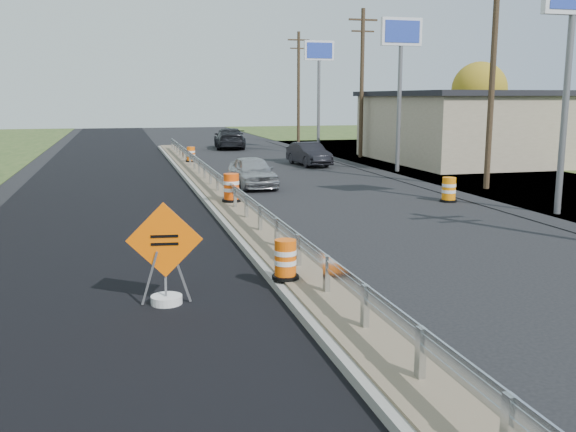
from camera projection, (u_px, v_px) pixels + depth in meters
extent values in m
plane|color=black|center=(277.00, 254.00, 16.21)|extent=(140.00, 140.00, 0.00)
cube|color=black|center=(104.00, 200.00, 24.62)|extent=(7.20, 120.00, 0.01)
cube|color=gray|center=(226.00, 202.00, 23.80)|extent=(1.60, 55.00, 0.18)
cube|color=brown|center=(226.00, 199.00, 23.78)|extent=(1.25, 55.00, 0.05)
cube|color=silver|center=(508.00, 426.00, 6.60)|extent=(0.10, 0.15, 0.70)
cube|color=silver|center=(421.00, 352.00, 8.50)|extent=(0.10, 0.15, 0.70)
cube|color=silver|center=(365.00, 306.00, 10.40)|extent=(0.10, 0.15, 0.70)
cube|color=silver|center=(327.00, 273.00, 12.30)|extent=(0.10, 0.15, 0.70)
cube|color=silver|center=(298.00, 250.00, 14.21)|extent=(0.10, 0.15, 0.70)
cube|color=silver|center=(277.00, 232.00, 16.11)|extent=(0.10, 0.15, 0.70)
cube|color=silver|center=(260.00, 218.00, 18.01)|extent=(0.10, 0.15, 0.70)
cube|color=silver|center=(246.00, 206.00, 19.91)|extent=(0.10, 0.15, 0.70)
cube|color=silver|center=(235.00, 197.00, 21.81)|extent=(0.10, 0.15, 0.70)
cube|color=silver|center=(226.00, 189.00, 23.71)|extent=(0.10, 0.15, 0.70)
cube|color=silver|center=(217.00, 182.00, 25.61)|extent=(0.10, 0.15, 0.70)
cube|color=silver|center=(210.00, 176.00, 27.52)|extent=(0.10, 0.15, 0.70)
cube|color=silver|center=(204.00, 171.00, 29.42)|extent=(0.10, 0.15, 0.70)
cube|color=silver|center=(199.00, 166.00, 31.32)|extent=(0.10, 0.15, 0.70)
cube|color=silver|center=(194.00, 162.00, 33.22)|extent=(0.10, 0.15, 0.70)
cube|color=silver|center=(190.00, 159.00, 35.12)|extent=(0.10, 0.15, 0.70)
cube|color=silver|center=(186.00, 156.00, 37.02)|extent=(0.10, 0.15, 0.70)
cube|color=silver|center=(183.00, 153.00, 38.92)|extent=(0.10, 0.15, 0.70)
cube|color=silver|center=(180.00, 150.00, 40.83)|extent=(0.10, 0.15, 0.70)
cube|color=silver|center=(177.00, 148.00, 42.73)|extent=(0.10, 0.15, 0.70)
cube|color=silver|center=(174.00, 146.00, 44.63)|extent=(0.10, 0.15, 0.70)
cube|color=silver|center=(172.00, 144.00, 46.53)|extent=(0.10, 0.15, 0.70)
cube|color=silver|center=(221.00, 180.00, 24.63)|extent=(0.04, 46.00, 0.34)
cube|color=silver|center=(221.00, 182.00, 24.64)|extent=(0.06, 46.00, 0.03)
cube|color=silver|center=(221.00, 178.00, 24.61)|extent=(0.06, 46.00, 0.03)
cube|color=tan|center=(526.00, 128.00, 40.12)|extent=(18.00, 12.00, 4.00)
cube|color=black|center=(529.00, 94.00, 39.73)|extent=(18.50, 12.50, 0.30)
cube|color=black|center=(394.00, 137.00, 37.95)|extent=(0.08, 7.20, 2.20)
cylinder|color=slate|center=(565.00, 113.00, 21.07)|extent=(0.22, 0.22, 6.80)
cylinder|color=slate|center=(399.00, 107.00, 33.43)|extent=(0.22, 0.22, 6.80)
cube|color=white|center=(401.00, 32.00, 32.74)|extent=(2.20, 0.25, 1.40)
cube|color=#263FB2|center=(401.00, 32.00, 32.74)|extent=(1.90, 0.30, 1.10)
cylinder|color=slate|center=(319.00, 104.00, 46.74)|extent=(0.22, 0.22, 6.80)
cube|color=white|center=(319.00, 51.00, 46.05)|extent=(2.20, 0.25, 1.40)
cube|color=#263FB2|center=(319.00, 51.00, 46.05)|extent=(1.90, 0.30, 1.10)
cylinder|color=#473523|center=(492.00, 78.00, 26.79)|extent=(0.26, 0.26, 9.40)
cylinder|color=#473523|center=(362.00, 85.00, 41.05)|extent=(0.26, 0.26, 9.40)
cube|color=#473523|center=(363.00, 20.00, 40.32)|extent=(1.90, 0.12, 0.12)
cube|color=#473523|center=(363.00, 31.00, 40.45)|extent=(1.50, 0.10, 0.10)
cylinder|color=#473523|center=(299.00, 88.00, 55.31)|extent=(0.26, 0.26, 9.40)
cube|color=#473523|center=(299.00, 40.00, 54.58)|extent=(1.90, 0.12, 0.12)
cube|color=#473523|center=(299.00, 48.00, 54.71)|extent=(1.50, 0.10, 0.10)
cylinder|color=#473523|center=(477.00, 125.00, 54.77)|extent=(0.36, 0.36, 3.08)
sphere|color=#A89624|center=(479.00, 89.00, 54.22)|extent=(4.62, 4.62, 4.62)
cylinder|color=white|center=(167.00, 300.00, 12.28)|extent=(0.60, 0.60, 0.17)
cube|color=slate|center=(150.00, 278.00, 12.13)|extent=(0.36, 0.09, 1.04)
cube|color=slate|center=(182.00, 276.00, 12.28)|extent=(0.36, 0.09, 1.04)
cube|color=slate|center=(166.00, 277.00, 12.25)|extent=(0.08, 0.27, 1.06)
cube|color=#EE5D04|center=(164.00, 240.00, 12.07)|extent=(1.43, 0.22, 1.44)
cube|color=black|center=(164.00, 236.00, 12.03)|extent=(0.51, 0.08, 0.05)
cube|color=black|center=(165.00, 244.00, 12.06)|extent=(0.51, 0.08, 0.05)
cylinder|color=black|center=(285.00, 277.00, 13.21)|extent=(0.56, 0.56, 0.07)
cylinder|color=#F55B0A|center=(285.00, 258.00, 13.14)|extent=(0.45, 0.45, 0.78)
cylinder|color=white|center=(285.00, 252.00, 13.11)|extent=(0.46, 0.46, 0.10)
cylinder|color=white|center=(285.00, 262.00, 13.15)|extent=(0.46, 0.46, 0.10)
cylinder|color=black|center=(232.00, 200.00, 22.94)|extent=(0.68, 0.68, 0.09)
cylinder|color=#FF4E0A|center=(231.00, 187.00, 22.85)|extent=(0.55, 0.55, 0.96)
cylinder|color=white|center=(231.00, 183.00, 22.82)|extent=(0.56, 0.56, 0.13)
cylinder|color=white|center=(231.00, 190.00, 22.87)|extent=(0.56, 0.56, 0.13)
cylinder|color=black|center=(191.00, 161.00, 36.97)|extent=(0.59, 0.59, 0.08)
cylinder|color=#FF640A|center=(191.00, 154.00, 36.90)|extent=(0.47, 0.47, 0.82)
cylinder|color=white|center=(191.00, 152.00, 36.87)|extent=(0.48, 0.48, 0.11)
cylinder|color=white|center=(191.00, 155.00, 36.91)|extent=(0.48, 0.48, 0.11)
cylinder|color=black|center=(448.00, 201.00, 24.34)|extent=(0.63, 0.63, 0.08)
cylinder|color=orange|center=(449.00, 189.00, 24.25)|extent=(0.51, 0.51, 0.89)
cylinder|color=white|center=(449.00, 185.00, 24.23)|extent=(0.52, 0.52, 0.12)
cylinder|color=white|center=(449.00, 191.00, 24.27)|extent=(0.52, 0.52, 0.12)
cylinder|color=black|center=(307.00, 162.00, 38.56)|extent=(0.60, 0.60, 0.08)
cylinder|color=#FF480A|center=(308.00, 155.00, 38.48)|extent=(0.48, 0.48, 0.84)
cylinder|color=white|center=(308.00, 153.00, 38.45)|extent=(0.50, 0.50, 0.11)
cylinder|color=white|center=(308.00, 157.00, 38.49)|extent=(0.50, 0.50, 0.11)
imported|color=#ABABAF|center=(253.00, 172.00, 28.20)|extent=(1.78, 4.06, 1.36)
imported|color=black|center=(309.00, 154.00, 37.16)|extent=(1.79, 4.13, 1.32)
imported|color=black|center=(229.00, 138.00, 49.32)|extent=(2.77, 5.64, 1.58)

